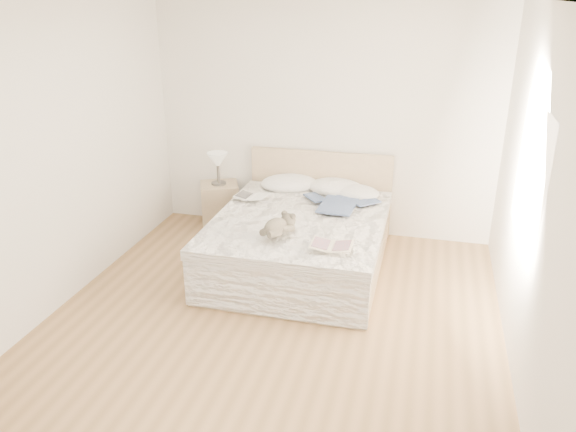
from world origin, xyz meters
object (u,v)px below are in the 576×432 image
(table_lamp, at_px, (218,162))
(bed, at_px, (301,239))
(teddy_bear, at_px, (276,233))
(childrens_book, at_px, (331,246))
(nightstand, at_px, (220,205))
(photo_book, at_px, (252,197))

(table_lamp, bearing_deg, bed, -32.92)
(table_lamp, relative_size, teddy_bear, 1.16)
(table_lamp, height_order, teddy_bear, table_lamp)
(bed, xyz_separation_m, childrens_book, (0.45, -0.76, 0.32))
(teddy_bear, bearing_deg, nightstand, 152.06)
(photo_book, height_order, teddy_bear, teddy_bear)
(teddy_bear, bearing_deg, photo_book, 144.14)
(bed, relative_size, teddy_bear, 6.34)
(photo_book, xyz_separation_m, teddy_bear, (0.54, -0.93, 0.02))
(nightstand, bearing_deg, photo_book, -41.11)
(nightstand, xyz_separation_m, childrens_book, (1.68, -1.56, 0.35))
(nightstand, relative_size, childrens_book, 1.45)
(nightstand, height_order, photo_book, photo_book)
(nightstand, bearing_deg, childrens_book, -42.91)
(bed, bearing_deg, photo_book, 155.75)
(bed, relative_size, table_lamp, 5.45)
(nightstand, xyz_separation_m, photo_book, (0.59, -0.51, 0.35))
(bed, bearing_deg, teddy_bear, -98.56)
(nightstand, distance_m, photo_book, 0.85)
(nightstand, relative_size, photo_book, 1.57)
(nightstand, xyz_separation_m, teddy_bear, (1.12, -1.44, 0.37))
(childrens_book, height_order, teddy_bear, teddy_bear)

